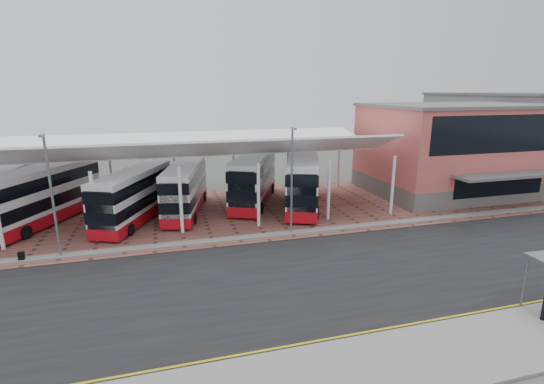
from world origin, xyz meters
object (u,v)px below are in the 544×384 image
(terminal, at_px, (457,148))
(bus_5, at_px, (303,182))
(bus_3, at_px, (185,188))
(bus_4, at_px, (254,179))
(bus_2, at_px, (134,196))
(bus_1, at_px, (43,195))

(terminal, bearing_deg, bus_5, -176.54)
(bus_3, xyz_separation_m, bus_4, (6.53, 1.36, 0.17))
(bus_3, distance_m, bus_5, 10.69)
(bus_2, distance_m, bus_3, 4.47)
(bus_1, distance_m, bus_5, 21.96)
(bus_1, relative_size, bus_4, 0.98)
(bus_3, bearing_deg, bus_5, 7.20)
(bus_3, relative_size, bus_5, 0.92)
(bus_4, bearing_deg, bus_2, -141.70)
(bus_4, relative_size, bus_5, 0.98)
(bus_2, bearing_deg, bus_3, 42.32)
(bus_3, bearing_deg, bus_2, -147.94)
(bus_2, relative_size, bus_5, 0.89)
(terminal, relative_size, bus_4, 1.62)
(bus_4, height_order, bus_5, bus_5)
(bus_5, bearing_deg, terminal, 24.48)
(bus_3, xyz_separation_m, bus_5, (10.63, -1.10, 0.21))
(terminal, height_order, bus_4, terminal)
(terminal, bearing_deg, bus_4, 176.36)
(bus_2, relative_size, bus_4, 0.91)
(terminal, xyz_separation_m, bus_2, (-32.56, -1.43, -2.49))
(terminal, relative_size, bus_3, 1.71)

